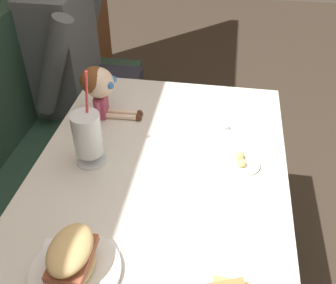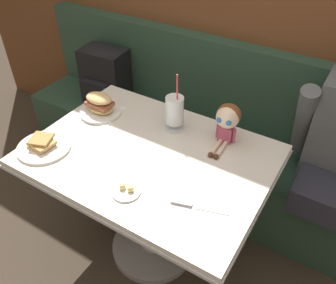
{
  "view_description": "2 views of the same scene",
  "coord_description": "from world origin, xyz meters",
  "px_view_note": "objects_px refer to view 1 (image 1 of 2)",
  "views": [
    {
      "loc": [
        -0.91,
        0.01,
        1.57
      ],
      "look_at": [
        -0.01,
        0.15,
        0.86
      ],
      "focal_mm": 41.98,
      "sensor_mm": 36.0,
      "label": 1
    },
    {
      "loc": [
        0.72,
        -0.83,
        1.8
      ],
      "look_at": [
        0.05,
        0.26,
        0.77
      ],
      "focal_mm": 37.62,
      "sensor_mm": 36.0,
      "label": 2
    }
  ],
  "objects_px": {
    "milkshake_glass": "(88,136)",
    "butter_saucer": "(241,163)",
    "sandwich_plate": "(73,262)",
    "butter_knife": "(222,117)",
    "diner_patron": "(71,50)",
    "seated_doll": "(99,85)"
  },
  "relations": [
    {
      "from": "sandwich_plate",
      "to": "butter_knife",
      "type": "distance_m",
      "value": 0.78
    },
    {
      "from": "sandwich_plate",
      "to": "seated_doll",
      "type": "bearing_deg",
      "value": 11.24
    },
    {
      "from": "diner_patron",
      "to": "sandwich_plate",
      "type": "bearing_deg",
      "value": -159.27
    },
    {
      "from": "diner_patron",
      "to": "seated_doll",
      "type": "bearing_deg",
      "value": -148.7
    },
    {
      "from": "butter_knife",
      "to": "diner_patron",
      "type": "height_order",
      "value": "diner_patron"
    },
    {
      "from": "butter_knife",
      "to": "seated_doll",
      "type": "xyz_separation_m",
      "value": [
        -0.05,
        0.45,
        0.12
      ]
    },
    {
      "from": "milkshake_glass",
      "to": "butter_knife",
      "type": "height_order",
      "value": "milkshake_glass"
    },
    {
      "from": "sandwich_plate",
      "to": "butter_saucer",
      "type": "bearing_deg",
      "value": -40.01
    },
    {
      "from": "butter_knife",
      "to": "diner_patron",
      "type": "distance_m",
      "value": 0.89
    },
    {
      "from": "butter_saucer",
      "to": "butter_knife",
      "type": "distance_m",
      "value": 0.27
    },
    {
      "from": "butter_knife",
      "to": "diner_patron",
      "type": "xyz_separation_m",
      "value": [
        0.47,
        0.76,
        -0.0
      ]
    },
    {
      "from": "butter_saucer",
      "to": "diner_patron",
      "type": "distance_m",
      "value": 1.1
    },
    {
      "from": "milkshake_glass",
      "to": "butter_saucer",
      "type": "xyz_separation_m",
      "value": [
        0.06,
        -0.48,
        -0.09
      ]
    },
    {
      "from": "sandwich_plate",
      "to": "butter_knife",
      "type": "bearing_deg",
      "value": -23.76
    },
    {
      "from": "milkshake_glass",
      "to": "seated_doll",
      "type": "relative_size",
      "value": 1.43
    },
    {
      "from": "milkshake_glass",
      "to": "seated_doll",
      "type": "distance_m",
      "value": 0.26
    },
    {
      "from": "butter_saucer",
      "to": "seated_doll",
      "type": "xyz_separation_m",
      "value": [
        0.2,
        0.52,
        0.12
      ]
    },
    {
      "from": "butter_knife",
      "to": "seated_doll",
      "type": "relative_size",
      "value": 1.05
    },
    {
      "from": "milkshake_glass",
      "to": "diner_patron",
      "type": "height_order",
      "value": "diner_patron"
    },
    {
      "from": "sandwich_plate",
      "to": "seated_doll",
      "type": "relative_size",
      "value": 1.03
    },
    {
      "from": "milkshake_glass",
      "to": "diner_patron",
      "type": "xyz_separation_m",
      "value": [
        0.78,
        0.36,
        -0.1
      ]
    },
    {
      "from": "butter_knife",
      "to": "butter_saucer",
      "type": "bearing_deg",
      "value": -164.33
    }
  ]
}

